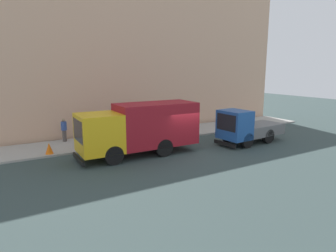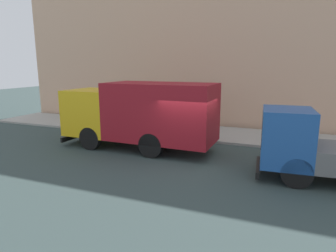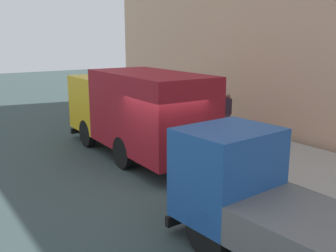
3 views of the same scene
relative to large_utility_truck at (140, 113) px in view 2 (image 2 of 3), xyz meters
name	(u,v)px [view 2 (image 2 of 3)]	position (x,y,z in m)	size (l,w,h in m)	color
ground	(190,160)	(-0.79, -2.70, -1.73)	(80.00, 80.00, 0.00)	#324140
sidewalk	(216,134)	(4.09, -2.70, -1.67)	(3.77, 30.00, 0.12)	#A09F98
building_facade	(228,28)	(6.48, -2.70, 4.38)	(0.50, 30.00, 12.21)	#D4A686
large_utility_truck	(140,113)	(0.00, 0.00, 0.00)	(2.50, 7.36, 3.11)	gold
small_flatbed_truck	(322,149)	(-1.28, -7.49, -0.59)	(2.34, 5.32, 2.43)	#1F4F9B
pedestrian_walking	(131,109)	(5.30, 3.40, -0.75)	(0.54, 0.54, 1.64)	#514946
pedestrian_standing	(139,114)	(3.46, 1.87, -0.72)	(0.42, 0.42, 1.66)	brown
pedestrian_third	(169,112)	(4.92, 0.45, -0.72)	(0.55, 0.55, 1.69)	#4F3C50
traffic_cone_orange	(89,122)	(2.61, 4.85, -1.27)	(0.47, 0.47, 0.67)	orange
street_sign_post	(170,107)	(2.64, -0.46, -0.03)	(0.44, 0.08, 2.67)	#4C5156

